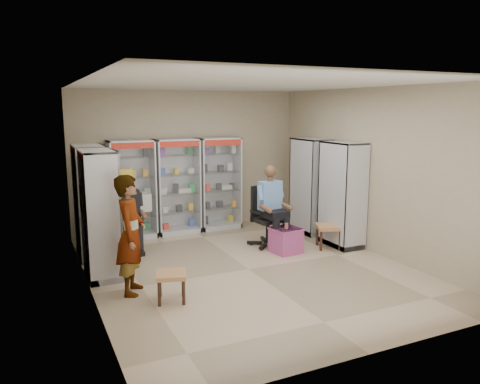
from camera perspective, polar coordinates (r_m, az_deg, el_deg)
name	(u,v)px	position (r m, az deg, el deg)	size (l,w,h in m)	color
floor	(249,269)	(7.85, 1.07, -9.38)	(6.00, 6.00, 0.00)	tan
room_shell	(249,150)	(7.42, 1.12, 5.09)	(5.02, 6.02, 3.01)	tan
cabinet_back_left	(132,190)	(9.71, -13.00, 0.28)	(0.90, 0.50, 2.00)	silver
cabinet_back_mid	(177,186)	(9.94, -7.65, 0.68)	(0.90, 0.50, 2.00)	#A1A4A8
cabinet_back_right	(219,183)	(10.26, -2.58, 1.06)	(0.90, 0.50, 2.00)	#A8AAAF
cabinet_right_far	(310,186)	(10.03, 8.56, 0.74)	(0.50, 0.90, 2.00)	#B6B7BE
cabinet_right_near	(342,194)	(9.15, 12.35, -0.30)	(0.50, 0.90, 2.00)	#AEB1B6
cabinet_left_far	(91,202)	(8.66, -17.73, -1.14)	(0.50, 0.90, 2.00)	#B0B2B8
cabinet_left_near	(100,214)	(7.59, -16.66, -2.64)	(0.50, 0.90, 2.00)	silver
wooden_chair	(128,224)	(9.07, -13.45, -3.86)	(0.42, 0.42, 0.94)	black
seated_customer	(129,215)	(8.98, -13.44, -2.69)	(0.44, 0.60, 1.34)	black
office_chair	(268,216)	(9.01, 3.41, -2.98)	(0.63, 0.63, 1.16)	black
seated_shopkeeper	(269,209)	(8.93, 3.57, -2.06)	(0.48, 0.67, 1.47)	#78B9EF
pink_trunk	(286,240)	(8.69, 5.60, -5.87)	(0.48, 0.46, 0.46)	#AC4570
tea_glass	(286,226)	(8.58, 5.68, -4.14)	(0.07, 0.07, 0.10)	#631308
woven_stool_a	(328,236)	(9.08, 10.73, -5.35)	(0.45, 0.45, 0.45)	#B17A4A
woven_stool_b	(171,287)	(6.64, -8.35, -11.34)	(0.41, 0.41, 0.41)	#91633D
standing_man	(131,235)	(6.83, -13.18, -5.10)	(0.63, 0.41, 1.72)	gray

